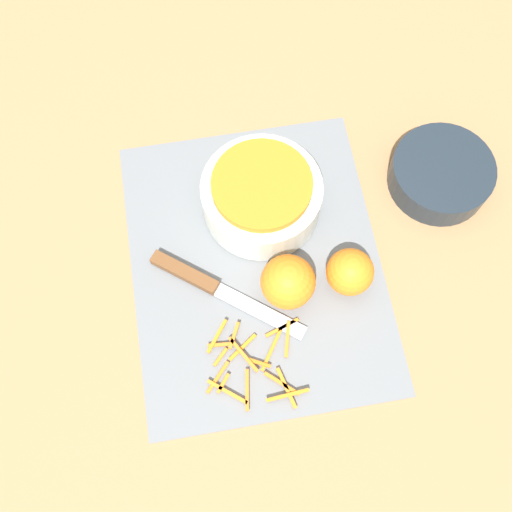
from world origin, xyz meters
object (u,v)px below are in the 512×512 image
bowl_speckled (262,196)px  bowl_dark (441,174)px  knife (201,280)px  orange_right (288,282)px  orange_left (350,272)px

bowl_speckled → bowl_dark: bearing=90.0°
bowl_speckled → bowl_dark: 0.29m
bowl_dark → knife: bowl_dark is taller
bowl_speckled → orange_right: bowl_speckled is taller
bowl_dark → bowl_speckled: bearing=-90.0°
bowl_speckled → knife: size_ratio=0.85×
bowl_dark → orange_left: 0.23m
bowl_dark → orange_right: 0.31m
bowl_dark → knife: size_ratio=0.74×
bowl_speckled → orange_right: (0.14, 0.01, 0.00)m
knife → orange_right: 0.13m
bowl_dark → orange_right: (0.14, -0.27, 0.02)m
bowl_speckled → knife: (0.11, -0.11, -0.03)m
bowl_speckled → bowl_dark: bowl_speckled is taller
knife → bowl_dark: bearing=52.7°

